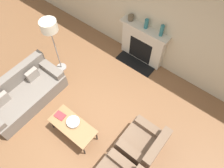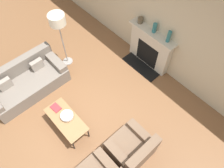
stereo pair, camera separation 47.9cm
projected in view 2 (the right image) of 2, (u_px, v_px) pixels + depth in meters
The scene contains 12 objects.
ground_plane at pixel (78, 126), 5.24m from camera, with size 18.00×18.00×0.00m, color brown.
wall_back at pixel (167, 25), 5.10m from camera, with size 18.00×0.06×2.90m.
fireplace at pixel (150, 49), 5.88m from camera, with size 1.38×0.59×1.15m.
couch at pixel (27, 82), 5.61m from camera, with size 0.93×1.98×0.78m.
armchair_far at pixel (132, 149), 4.62m from camera, with size 0.83×0.85×0.84m.
coffee_table at pixel (66, 120), 4.89m from camera, with size 1.08×0.50×0.44m.
bowl at pixel (67, 116), 4.85m from camera, with size 0.29×0.29×0.08m.
book at pixel (56, 108), 5.01m from camera, with size 0.25×0.19×0.02m.
floor_lamp at pixel (58, 23), 5.17m from camera, with size 0.40×0.40×1.66m.
mantel_vase_left at pixel (140, 20), 5.53m from camera, with size 0.15×0.15×0.15m.
mantel_vase_center_left at pixel (155, 28), 5.29m from camera, with size 0.10×0.10×0.26m.
mantel_vase_center_right at pixel (169, 37), 5.09m from camera, with size 0.09×0.09×0.31m.
Camera 2 is at (2.08, -0.80, 4.92)m, focal length 35.00 mm.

